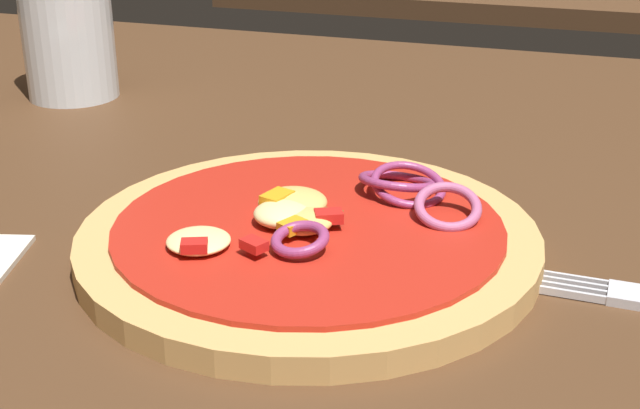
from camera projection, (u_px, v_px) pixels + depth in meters
name	position (u px, v px, depth m)	size (l,w,h in m)	color
dining_table	(261.00, 303.00, 0.45)	(1.29, 1.07, 0.03)	#4C301C
pizza	(310.00, 237.00, 0.47)	(0.25, 0.25, 0.03)	tan
beer_glass	(67.00, 24.00, 0.72)	(0.07, 0.07, 0.13)	silver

